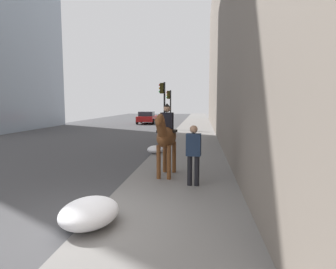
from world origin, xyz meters
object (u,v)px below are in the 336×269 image
(traffic_light_far_curb, at_px, (169,104))
(mounted_horse_near, at_px, (166,136))
(pedestrian_greeting, at_px, (193,151))
(traffic_light_near_curb, at_px, (163,101))
(car_near_lane, at_px, (147,117))

(traffic_light_far_curb, bearing_deg, mounted_horse_near, -174.07)
(pedestrian_greeting, relative_size, traffic_light_near_curb, 0.45)
(mounted_horse_near, bearing_deg, car_near_lane, -163.14)
(pedestrian_greeting, height_order, traffic_light_far_curb, traffic_light_far_curb)
(traffic_light_far_curb, bearing_deg, car_near_lane, 23.32)
(mounted_horse_near, distance_m, car_near_lane, 25.30)
(pedestrian_greeting, bearing_deg, traffic_light_far_curb, 14.07)
(mounted_horse_near, relative_size, pedestrian_greeting, 1.35)
(car_near_lane, distance_m, traffic_light_near_curb, 14.93)
(mounted_horse_near, height_order, traffic_light_near_curb, traffic_light_near_curb)
(pedestrian_greeting, relative_size, traffic_light_far_curb, 0.48)
(traffic_light_near_curb, bearing_deg, mounted_horse_near, -171.96)
(car_near_lane, height_order, traffic_light_far_curb, traffic_light_far_curb)
(pedestrian_greeting, relative_size, car_near_lane, 0.38)
(traffic_light_near_curb, bearing_deg, car_near_lane, 14.99)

